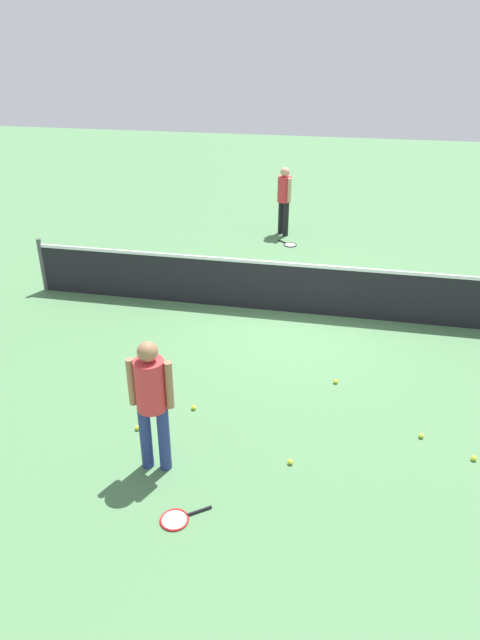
{
  "coord_description": "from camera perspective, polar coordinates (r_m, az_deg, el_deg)",
  "views": [
    {
      "loc": [
        0.96,
        -9.41,
        4.63
      ],
      "look_at": [
        -0.54,
        -2.25,
        0.9
      ],
      "focal_mm": 31.73,
      "sensor_mm": 36.0,
      "label": 1
    }
  ],
  "objects": [
    {
      "name": "tennis_ball_stray_right",
      "position": [
        7.72,
        17.82,
        -11.05
      ],
      "size": [
        0.07,
        0.07,
        0.07
      ],
      "primitive_type": "sphere",
      "color": "#C6E033",
      "rests_on": "ground_plane"
    },
    {
      "name": "player_far_side",
      "position": [
        14.44,
        4.48,
        12.42
      ],
      "size": [
        0.48,
        0.48,
        1.7
      ],
      "color": "black",
      "rests_on": "ground_plane"
    },
    {
      "name": "tennis_ball_near_player",
      "position": [
        7.58,
        22.53,
        -12.76
      ],
      "size": [
        0.07,
        0.07,
        0.07
      ],
      "primitive_type": "sphere",
      "color": "#C6E033",
      "rests_on": "ground_plane"
    },
    {
      "name": "tennis_ball_midcourt",
      "position": [
        7.61,
        -10.29,
        -10.65
      ],
      "size": [
        0.07,
        0.07,
        0.07
      ],
      "primitive_type": "sphere",
      "color": "#C6E033",
      "rests_on": "ground_plane"
    },
    {
      "name": "tennis_racket_far_player",
      "position": [
        13.95,
        5.01,
        7.59
      ],
      "size": [
        0.56,
        0.51,
        0.03
      ],
      "color": "black",
      "rests_on": "ground_plane"
    },
    {
      "name": "player_near_side",
      "position": [
        6.43,
        -8.94,
        -7.62
      ],
      "size": [
        0.52,
        0.36,
        1.7
      ],
      "color": "navy",
      "rests_on": "ground_plane"
    },
    {
      "name": "tennis_ball_by_net",
      "position": [
        8.5,
        9.64,
        -6.13
      ],
      "size": [
        0.07,
        0.07,
        0.07
      ],
      "primitive_type": "sphere",
      "color": "#C6E033",
      "rests_on": "ground_plane"
    },
    {
      "name": "tennis_ball_stray_left",
      "position": [
        7.87,
        -4.69,
        -8.79
      ],
      "size": [
        0.07,
        0.07,
        0.07
      ],
      "primitive_type": "sphere",
      "color": "#C6E033",
      "rests_on": "ground_plane"
    },
    {
      "name": "tennis_racket_near_player",
      "position": [
        6.41,
        -6.39,
        -19.31
      ],
      "size": [
        0.57,
        0.49,
        0.03
      ],
      "color": "red",
      "rests_on": "ground_plane"
    },
    {
      "name": "court_net",
      "position": [
        10.32,
        5.52,
        3.3
      ],
      "size": [
        10.09,
        0.09,
        1.07
      ],
      "color": "#4C4C51",
      "rests_on": "ground_plane"
    },
    {
      "name": "tennis_ball_baseline",
      "position": [
        7.01,
        5.12,
        -14.06
      ],
      "size": [
        0.07,
        0.07,
        0.07
      ],
      "primitive_type": "sphere",
      "color": "#C6E033",
      "rests_on": "ground_plane"
    },
    {
      "name": "ground_plane",
      "position": [
        10.53,
        5.4,
        0.8
      ],
      "size": [
        40.0,
        40.0,
        0.0
      ],
      "primitive_type": "plane",
      "color": "#4C7A4C"
    }
  ]
}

